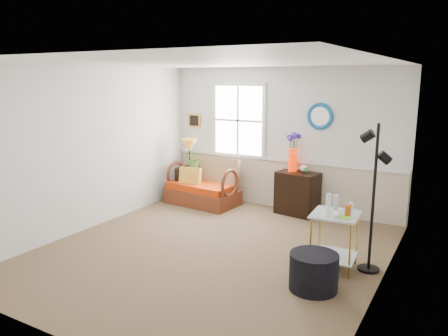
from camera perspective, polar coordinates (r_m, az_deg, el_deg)
The scene contains 19 objects.
floor at distance 6.27m, azimuth -1.62°, elevation -10.84°, with size 4.50×5.00×0.01m, color brown.
ceiling at distance 5.80m, azimuth -1.77°, elevation 13.63°, with size 4.50×5.00×0.01m, color white.
walls at distance 5.90m, azimuth -1.69°, elevation 0.91°, with size 4.51×5.01×2.60m.
wainscot at distance 8.25m, azimuth 7.40°, elevation -2.10°, with size 4.46×0.02×0.90m, color #BAAA92.
chair_rail at distance 8.14m, azimuth 7.46°, elevation 1.10°, with size 4.46×0.04×0.06m, color white.
window at distance 8.42m, azimuth 1.89°, elevation 6.22°, with size 1.14×0.06×1.44m, color white, non-canonical shape.
picture at distance 8.96m, azimuth -3.88°, elevation 6.21°, with size 0.28×0.03×0.28m, color #BA872B.
mirror at distance 7.80m, azimuth 12.43°, elevation 6.62°, with size 0.47×0.47×0.07m, color #1678B0.
loveseat at distance 8.42m, azimuth -2.87°, elevation -1.78°, with size 1.36×0.77×0.89m, color maroon, non-canonical shape.
throw_pillow at distance 8.42m, azimuth -4.46°, elevation -1.37°, with size 0.43×0.11×0.43m, color orange, non-canonical shape.
lamp_stand at distance 8.71m, azimuth -4.74°, elevation -2.08°, with size 0.38×0.38×0.67m, color black, non-canonical shape.
table_lamp at distance 8.59m, azimuth -4.51°, elevation 1.92°, with size 0.31×0.31×0.57m, color #B7731F, non-canonical shape.
potted_plant at distance 8.54m, azimuth -3.90°, elevation 0.87°, with size 0.31×0.35×0.27m, color #43782F.
cabinet at distance 7.92m, azimuth 9.56°, elevation -3.26°, with size 0.71×0.46×0.76m, color black, non-canonical shape.
flower_vase at distance 7.85m, azimuth 8.99°, elevation 2.02°, with size 0.20×0.20×0.68m, color red, non-canonical shape.
side_table at distance 5.82m, azimuth 14.18°, elevation -9.22°, with size 0.57×0.57×0.73m, color gold, non-canonical shape.
tabletop_items at distance 5.66m, azimuth 14.83°, elevation -4.72°, with size 0.39×0.39×0.23m, color silver, non-canonical shape.
floor_lamp at distance 5.69m, azimuth 18.93°, elevation -3.87°, with size 0.27×0.27×1.88m, color black, non-canonical shape.
ottoman at distance 5.26m, azimuth 11.62°, elevation -13.11°, with size 0.56×0.56×0.43m, color black.
Camera 1 is at (3.04, -4.93, 2.40)m, focal length 35.00 mm.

